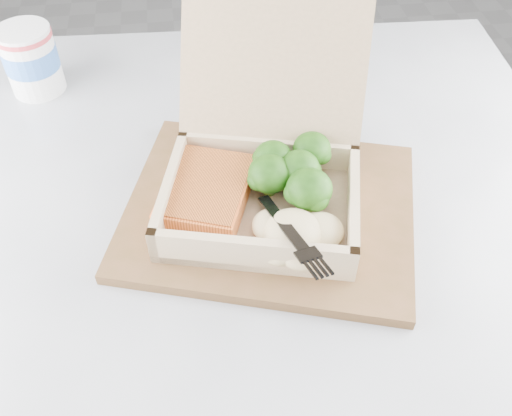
{
  "coord_description": "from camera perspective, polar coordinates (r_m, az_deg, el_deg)",
  "views": [
    {
      "loc": [
        -0.53,
        -0.94,
        1.23
      ],
      "look_at": [
        -0.47,
        -0.53,
        0.79
      ],
      "focal_mm": 40.0,
      "sensor_mm": 36.0,
      "label": 1
    }
  ],
  "objects": [
    {
      "name": "floor",
      "position": [
        1.64,
        13.73,
        -3.76
      ],
      "size": [
        4.0,
        4.0,
        0.0
      ],
      "primitive_type": "plane",
      "color": "gray",
      "rests_on": "ground"
    },
    {
      "name": "salmon_fillet",
      "position": [
        0.63,
        -4.96,
        1.61
      ],
      "size": [
        0.12,
        0.14,
        0.02
      ],
      "primitive_type": "cube",
      "rotation": [
        0.0,
        0.0,
        -0.36
      ],
      "color": "orange",
      "rests_on": "takeout_container"
    },
    {
      "name": "serving_tray",
      "position": [
        0.65,
        1.38,
        -0.14
      ],
      "size": [
        0.39,
        0.34,
        0.01
      ],
      "primitive_type": "cube",
      "rotation": [
        0.0,
        0.0,
        -0.31
      ],
      "color": "brown",
      "rests_on": "cafe_table"
    },
    {
      "name": "takeout_container",
      "position": [
        0.64,
        0.87,
        4.93
      ],
      "size": [
        0.27,
        0.3,
        0.18
      ],
      "rotation": [
        0.0,
        0.0,
        -0.26
      ],
      "color": "tan",
      "rests_on": "serving_tray"
    },
    {
      "name": "mashed_potatoes",
      "position": [
        0.59,
        3.73,
        -2.41
      ],
      "size": [
        0.1,
        0.09,
        0.03
      ],
      "primitive_type": "ellipsoid",
      "color": "beige",
      "rests_on": "takeout_container"
    },
    {
      "name": "cafe_table",
      "position": [
        0.81,
        -1.11,
        -10.48
      ],
      "size": [
        0.9,
        0.9,
        0.75
      ],
      "rotation": [
        0.0,
        0.0,
        -0.06
      ],
      "color": "black",
      "rests_on": "floor"
    },
    {
      "name": "broccoli_pile",
      "position": [
        0.64,
        4.31,
        3.38
      ],
      "size": [
        0.12,
        0.12,
        0.04
      ],
      "primitive_type": null,
      "color": "#2D6D18",
      "rests_on": "takeout_container"
    },
    {
      "name": "paper_cup",
      "position": [
        0.87,
        -21.62,
        13.76
      ],
      "size": [
        0.08,
        0.08,
        0.1
      ],
      "color": "white",
      "rests_on": "cafe_table"
    },
    {
      "name": "plastic_fork",
      "position": [
        0.59,
        1.86,
        0.01
      ],
      "size": [
        0.05,
        0.16,
        0.03
      ],
      "rotation": [
        0.0,
        0.0,
        3.36
      ],
      "color": "black",
      "rests_on": "mashed_potatoes"
    },
    {
      "name": "receipt",
      "position": [
        0.78,
        2.55,
        8.5
      ],
      "size": [
        0.1,
        0.14,
        0.0
      ],
      "primitive_type": "cube",
      "rotation": [
        0.0,
        0.0,
        -0.26
      ],
      "color": "white",
      "rests_on": "cafe_table"
    }
  ]
}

